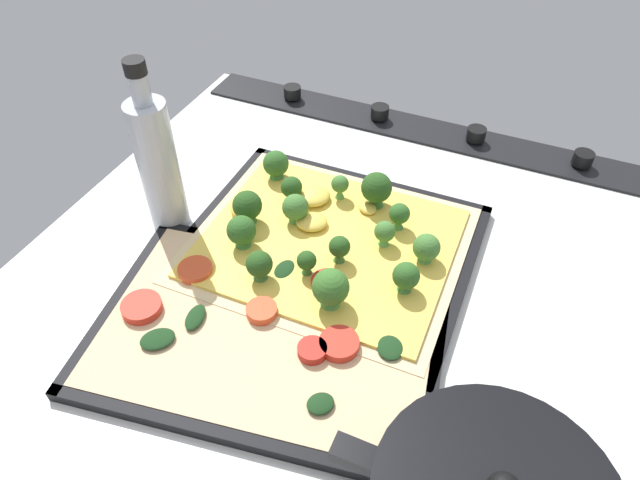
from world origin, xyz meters
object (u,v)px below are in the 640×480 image
baking_tray_back (268,335)px  baking_tray_front (327,250)px  oil_bottle (159,162)px  veggie_pizza_back (266,329)px  broccoli_pizza (324,238)px

baking_tray_back → baking_tray_front: bearing=-93.1°
baking_tray_back → oil_bottle: bearing=-29.8°
veggie_pizza_back → oil_bottle: (19.31, -11.09, 8.15)cm
broccoli_pizza → veggie_pizza_back: bearing=88.0°
veggie_pizza_back → oil_bottle: 23.72cm
baking_tray_front → veggie_pizza_back: veggie_pizza_back is taller
baking_tray_front → veggie_pizza_back: size_ratio=0.92×
baking_tray_back → oil_bottle: (19.58, -11.22, 8.86)cm
baking_tray_back → oil_bottle: oil_bottle is taller
broccoli_pizza → veggie_pizza_back: 14.08cm
broccoli_pizza → oil_bottle: bearing=8.5°
oil_bottle → broccoli_pizza: bearing=-171.5°
veggie_pizza_back → oil_bottle: bearing=-29.9°
baking_tray_front → broccoli_pizza: (0.52, -0.23, 1.73)cm
baking_tray_front → oil_bottle: 22.34cm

